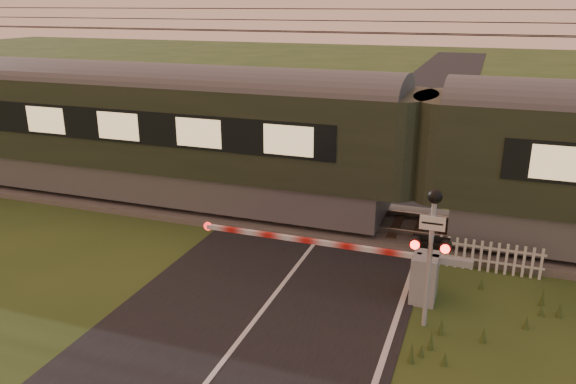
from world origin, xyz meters
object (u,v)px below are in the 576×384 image
at_px(crossing_signal, 432,234).
at_px(picket_fence, 485,256).
at_px(train, 422,153).
at_px(boom_gate, 412,272).

bearing_deg(crossing_signal, picket_fence, 69.98).
distance_m(train, picket_fence, 3.32).
distance_m(boom_gate, picket_fence, 2.42).
bearing_deg(train, crossing_signal, -80.45).
distance_m(crossing_signal, picket_fence, 3.55).
distance_m(train, boom_gate, 4.17).
relative_size(crossing_signal, picket_fence, 1.08).
height_order(train, crossing_signal, train).
bearing_deg(train, picket_fence, -44.89).
bearing_deg(crossing_signal, train, 99.55).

